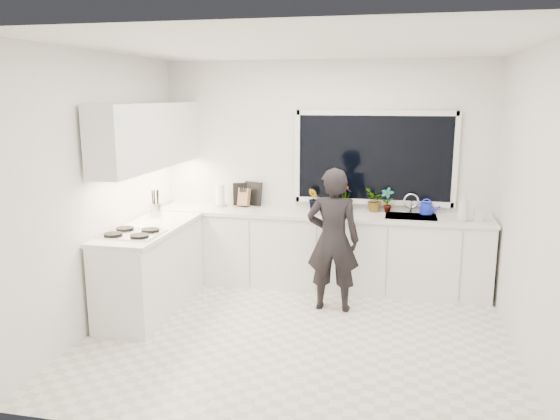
# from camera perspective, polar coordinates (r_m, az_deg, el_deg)

# --- Properties ---
(floor) EXTENTS (4.00, 3.50, 0.02)m
(floor) POSITION_cam_1_polar(r_m,az_deg,el_deg) (5.43, 1.90, -13.07)
(floor) COLOR beige
(floor) RESTS_ON ground
(wall_back) EXTENTS (4.00, 0.02, 2.70)m
(wall_back) POSITION_cam_1_polar(r_m,az_deg,el_deg) (6.73, 4.66, 3.90)
(wall_back) COLOR white
(wall_back) RESTS_ON ground
(wall_left) EXTENTS (0.02, 3.50, 2.70)m
(wall_left) POSITION_cam_1_polar(r_m,az_deg,el_deg) (5.71, -18.29, 1.91)
(wall_left) COLOR white
(wall_left) RESTS_ON ground
(wall_right) EXTENTS (0.02, 3.50, 2.70)m
(wall_right) POSITION_cam_1_polar(r_m,az_deg,el_deg) (5.07, 24.99, 0.19)
(wall_right) COLOR white
(wall_right) RESTS_ON ground
(ceiling) EXTENTS (4.00, 3.50, 0.02)m
(ceiling) POSITION_cam_1_polar(r_m,az_deg,el_deg) (4.94, 2.12, 16.88)
(ceiling) COLOR white
(ceiling) RESTS_ON wall_back
(window) EXTENTS (1.80, 0.02, 1.00)m
(window) POSITION_cam_1_polar(r_m,az_deg,el_deg) (6.62, 9.82, 5.38)
(window) COLOR black
(window) RESTS_ON wall_back
(base_cabinets_back) EXTENTS (3.92, 0.58, 0.88)m
(base_cabinets_back) POSITION_cam_1_polar(r_m,az_deg,el_deg) (6.61, 4.17, -4.29)
(base_cabinets_back) COLOR white
(base_cabinets_back) RESTS_ON floor
(base_cabinets_left) EXTENTS (0.58, 1.60, 0.88)m
(base_cabinets_left) POSITION_cam_1_polar(r_m,az_deg,el_deg) (6.06, -13.27, -6.10)
(base_cabinets_left) COLOR white
(base_cabinets_left) RESTS_ON floor
(countertop_back) EXTENTS (3.94, 0.62, 0.04)m
(countertop_back) POSITION_cam_1_polar(r_m,az_deg,el_deg) (6.49, 4.22, -0.42)
(countertop_back) COLOR silver
(countertop_back) RESTS_ON base_cabinets_back
(countertop_left) EXTENTS (0.62, 1.60, 0.04)m
(countertop_left) POSITION_cam_1_polar(r_m,az_deg,el_deg) (5.94, -13.48, -1.87)
(countertop_left) COLOR silver
(countertop_left) RESTS_ON base_cabinets_left
(upper_cabinets) EXTENTS (0.34, 2.10, 0.70)m
(upper_cabinets) POSITION_cam_1_polar(r_m,az_deg,el_deg) (6.16, -13.52, 7.56)
(upper_cabinets) COLOR white
(upper_cabinets) RESTS_ON wall_left
(sink) EXTENTS (0.58, 0.42, 0.14)m
(sink) POSITION_cam_1_polar(r_m,az_deg,el_deg) (6.45, 13.50, -1.06)
(sink) COLOR silver
(sink) RESTS_ON countertop_back
(faucet) EXTENTS (0.03, 0.03, 0.22)m
(faucet) POSITION_cam_1_polar(r_m,az_deg,el_deg) (6.62, 13.53, 0.67)
(faucet) COLOR silver
(faucet) RESTS_ON countertop_back
(stovetop) EXTENTS (0.56, 0.48, 0.03)m
(stovetop) POSITION_cam_1_polar(r_m,az_deg,el_deg) (5.64, -15.20, -2.33)
(stovetop) COLOR black
(stovetop) RESTS_ON countertop_left
(person) EXTENTS (0.57, 0.37, 1.55)m
(person) POSITION_cam_1_polar(r_m,az_deg,el_deg) (5.83, 5.55, -3.13)
(person) COLOR black
(person) RESTS_ON floor
(pizza_tray) EXTENTS (0.46, 0.37, 0.03)m
(pizza_tray) POSITION_cam_1_polar(r_m,az_deg,el_deg) (6.45, 5.17, -0.19)
(pizza_tray) COLOR #B2B1B6
(pizza_tray) RESTS_ON countertop_back
(pizza) EXTENTS (0.42, 0.33, 0.01)m
(pizza) POSITION_cam_1_polar(r_m,az_deg,el_deg) (6.45, 5.17, -0.05)
(pizza) COLOR red
(pizza) RESTS_ON pizza_tray
(watering_can) EXTENTS (0.15, 0.15, 0.13)m
(watering_can) POSITION_cam_1_polar(r_m,az_deg,el_deg) (6.59, 15.03, 0.15)
(watering_can) COLOR #1629D1
(watering_can) RESTS_ON countertop_back
(paper_towel_roll) EXTENTS (0.12, 0.12, 0.26)m
(paper_towel_roll) POSITION_cam_1_polar(r_m,az_deg,el_deg) (6.86, -6.28, 1.48)
(paper_towel_roll) COLOR white
(paper_towel_roll) RESTS_ON countertop_back
(knife_block) EXTENTS (0.14, 0.11, 0.22)m
(knife_block) POSITION_cam_1_polar(r_m,az_deg,el_deg) (6.81, -3.78, 1.28)
(knife_block) COLOR olive
(knife_block) RESTS_ON countertop_back
(utensil_crock) EXTENTS (0.15, 0.15, 0.16)m
(utensil_crock) POSITION_cam_1_polar(r_m,az_deg,el_deg) (6.37, -12.83, -0.00)
(utensil_crock) COLOR #BAB9BE
(utensil_crock) RESTS_ON countertop_left
(picture_frame_large) EXTENTS (0.21, 0.09, 0.28)m
(picture_frame_large) POSITION_cam_1_polar(r_m,az_deg,el_deg) (6.91, -4.01, 1.69)
(picture_frame_large) COLOR black
(picture_frame_large) RESTS_ON countertop_back
(picture_frame_small) EXTENTS (0.25, 0.09, 0.30)m
(picture_frame_small) POSITION_cam_1_polar(r_m,az_deg,el_deg) (6.87, -2.85, 1.73)
(picture_frame_small) COLOR black
(picture_frame_small) RESTS_ON countertop_back
(herb_plants) EXTENTS (1.05, 0.25, 0.32)m
(herb_plants) POSITION_cam_1_polar(r_m,az_deg,el_deg) (6.58, 8.37, 1.13)
(herb_plants) COLOR #26662D
(herb_plants) RESTS_ON countertop_back
(soap_bottles) EXTENTS (0.28, 0.17, 0.32)m
(soap_bottles) POSITION_cam_1_polar(r_m,az_deg,el_deg) (6.31, 18.92, 0.15)
(soap_bottles) COLOR #D8BF66
(soap_bottles) RESTS_ON countertop_back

